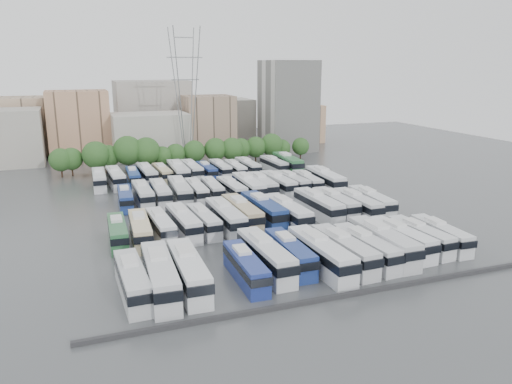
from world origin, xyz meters
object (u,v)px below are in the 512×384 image
object	(u,v)px
bus_r2_s4	(180,191)
bus_r2_s7	(232,189)
bus_r2_s5	(197,191)
bus_r3_s1	(116,178)
bus_r1_s3	(183,222)
bus_r2_s10	(278,184)
bus_r2_s13	(325,180)
bus_r1_s11	(335,203)
bus_r0_s12	(420,236)
bus_r2_s6	(212,189)
bus_r2_s8	(249,187)
bus_r1_s8	(287,213)
bus_r1_s5	(226,217)
bus_r2_s9	(262,185)
bus_r0_s5	(266,256)
bus_r0_s7	(321,254)
bus_r1_s0	(118,232)
bus_r0_s13	(441,234)
bus_r3_s5	(178,172)
bus_r3_s12	(274,165)
bus_r1_s7	(263,210)
bus_r3_s2	(133,177)
bus_r2_s11	(292,182)
bus_r1_s12	(357,204)
bus_r0_s2	(188,271)
bus_r3_s8	(220,169)
bus_r0_s8	(344,250)
bus_r0_s6	(290,253)
apartment_tower	(288,106)
bus_r3_s10	(248,167)
bus_r0_s10	(383,242)
bus_r3_s4	(162,173)
electricity_pylon	(186,90)
bus_r0_s4	(245,267)
bus_r3_s7	(207,171)
bus_r1_s13	(371,201)
bus_r2_s3	(160,193)
bus_r0_s0	(132,280)
bus_r3_s13	(288,163)
bus_r2_s2	(143,194)
bus_r1_s2	(161,225)
bus_r3_s9	(235,169)
bus_r3_s6	(192,170)

from	to	relation	value
bus_r2_s4	bus_r2_s7	bearing A→B (deg)	-3.25
bus_r2_s5	bus_r3_s1	xyz separation A→B (m)	(-13.34, 16.43, 0.13)
bus_r1_s3	bus_r2_s10	world-z (taller)	bus_r2_s10
bus_r2_s4	bus_r2_s5	bearing A→B (deg)	5.36
bus_r2_s7	bus_r2_s13	size ratio (longest dim) A/B	0.84
bus_r1_s11	bus_r2_s10	bearing A→B (deg)	101.79
bus_r0_s12	bus_r2_s6	distance (m)	41.49
bus_r2_s8	bus_r1_s8	bearing A→B (deg)	-89.09
bus_r1_s5	bus_r2_s9	distance (m)	22.54
bus_r0_s5	bus_r0_s7	size ratio (longest dim) A/B	0.98
bus_r1_s0	bus_r0_s13	bearing A→B (deg)	-19.72
bus_r3_s5	bus_r3_s12	world-z (taller)	bus_r3_s5
bus_r1_s7	bus_r3_s2	distance (m)	38.06
bus_r2_s11	bus_r0_s13	bearing A→B (deg)	-82.46
bus_r1_s12	bus_r3_s12	bearing A→B (deg)	89.79
bus_r0_s2	bus_r0_s5	bearing A→B (deg)	8.80
bus_r1_s3	bus_r3_s8	distance (m)	40.22
bus_r3_s5	bus_r0_s8	bearing A→B (deg)	-77.77
bus_r0_s6	apartment_tower	bearing A→B (deg)	67.53
bus_r2_s6	bus_r3_s10	xyz separation A→B (m)	(13.35, 17.28, 0.06)
bus_r0_s10	bus_r1_s3	distance (m)	29.30
bus_r2_s4	bus_r2_s5	world-z (taller)	bus_r2_s4
bus_r3_s4	bus_r3_s10	distance (m)	19.85
electricity_pylon	bus_r1_s7	distance (m)	57.30
bus_r2_s6	bus_r2_s8	bearing A→B (deg)	-13.81
bus_r1_s12	bus_r3_s8	size ratio (longest dim) A/B	1.12
bus_r3_s1	bus_r0_s4	bearing A→B (deg)	-82.45
bus_r0_s13	bus_r3_s7	size ratio (longest dim) A/B	1.06
bus_r2_s13	bus_r1_s13	bearing A→B (deg)	-87.49
bus_r0_s7	bus_r0_s12	world-z (taller)	bus_r0_s7
bus_r1_s0	bus_r1_s8	distance (m)	26.23
bus_r2_s3	bus_r2_s11	size ratio (longest dim) A/B	1.04
bus_r0_s0	bus_r2_s7	distance (m)	42.57
apartment_tower	bus_r2_s5	world-z (taller)	apartment_tower
bus_r0_s10	bus_r3_s13	world-z (taller)	bus_r3_s13
bus_r0_s2	bus_r2_s2	xyz separation A→B (m)	(0.16, 37.52, -0.19)
bus_r0_s2	bus_r2_s13	distance (m)	50.90
bus_r1_s2	bus_r2_s3	size ratio (longest dim) A/B	0.94
bus_r3_s2	bus_r2_s8	bearing A→B (deg)	-41.10
bus_r1_s5	bus_r3_s9	distance (m)	37.73
bus_r0_s13	bus_r1_s0	xyz separation A→B (m)	(-42.51, 17.00, -0.01)
electricity_pylon	bus_r3_s12	bearing A→B (deg)	-50.89
bus_r1_s3	bus_r3_s2	world-z (taller)	bus_r1_s3
bus_r3_s7	bus_r3_s9	distance (m)	6.57
bus_r3_s4	bus_r0_s6	bearing A→B (deg)	-85.03
bus_r1_s0	bus_r0_s2	bearing A→B (deg)	-68.61
bus_r0_s6	bus_r2_s6	distance (m)	35.95
electricity_pylon	bus_r1_s5	distance (m)	59.03
bus_r2_s2	bus_r3_s13	bearing A→B (deg)	24.48
bus_r3_s6	bus_r2_s2	bearing A→B (deg)	-127.49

